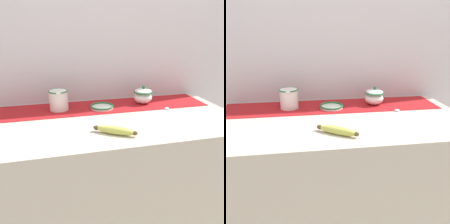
{
  "view_description": "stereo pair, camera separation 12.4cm",
  "coord_description": "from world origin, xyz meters",
  "views": [
    {
      "loc": [
        -0.3,
        -1.23,
        1.39
      ],
      "look_at": [
        0.0,
        -0.04,
        0.96
      ],
      "focal_mm": 40.0,
      "sensor_mm": 36.0,
      "label": 1
    },
    {
      "loc": [
        -0.17,
        -1.25,
        1.39
      ],
      "look_at": [
        0.0,
        -0.04,
        0.96
      ],
      "focal_mm": 40.0,
      "sensor_mm": 36.0,
      "label": 2
    }
  ],
  "objects": [
    {
      "name": "small_dish",
      "position": [
        -0.01,
        0.17,
        0.92
      ],
      "size": [
        0.14,
        0.14,
        0.02
      ],
      "color": "white",
      "rests_on": "countertop"
    },
    {
      "name": "banana",
      "position": [
        -0.02,
        -0.21,
        0.92
      ],
      "size": [
        0.19,
        0.14,
        0.04
      ],
      "rotation": [
        0.0,
        0.0,
        -0.59
      ],
      "color": "#CCD156",
      "rests_on": "countertop"
    },
    {
      "name": "spoon",
      "position": [
        0.36,
        0.06,
        0.91
      ],
      "size": [
        0.16,
        0.11,
        0.01
      ],
      "rotation": [
        0.0,
        0.0,
        0.58
      ],
      "color": "silver",
      "rests_on": "countertop"
    },
    {
      "name": "cream_pitcher",
      "position": [
        -0.26,
        0.21,
        0.97
      ],
      "size": [
        0.11,
        0.13,
        0.12
      ],
      "color": "white",
      "rests_on": "countertop"
    },
    {
      "name": "table_runner",
      "position": [
        0.0,
        0.2,
        0.91
      ],
      "size": [
        1.3,
        0.28,
        0.0
      ],
      "primitive_type": "cube",
      "color": "#A8191E",
      "rests_on": "countertop"
    },
    {
      "name": "back_wall",
      "position": [
        0.0,
        0.37,
        1.2
      ],
      "size": [
        2.21,
        0.04,
        2.4
      ],
      "primitive_type": "cube",
      "color": "silver",
      "rests_on": "ground_plane"
    },
    {
      "name": "countertop",
      "position": [
        0.0,
        0.0,
        0.45
      ],
      "size": [
        1.41,
        0.71,
        0.91
      ],
      "primitive_type": "cube",
      "color": "beige",
      "rests_on": "ground_plane"
    },
    {
      "name": "sugar_bowl",
      "position": [
        0.27,
        0.2,
        0.96
      ],
      "size": [
        0.12,
        0.12,
        0.11
      ],
      "color": "white",
      "rests_on": "countertop"
    }
  ]
}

